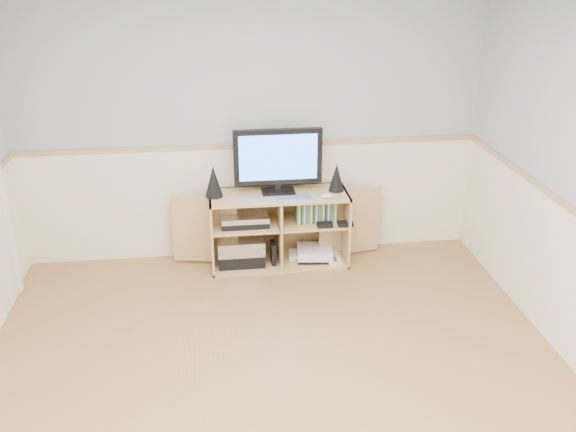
{
  "coord_description": "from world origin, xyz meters",
  "views": [
    {
      "loc": [
        -0.36,
        -3.07,
        2.66
      ],
      "look_at": [
        0.19,
        1.2,
        0.79
      ],
      "focal_mm": 40.0,
      "sensor_mm": 36.0,
      "label": 1
    }
  ],
  "objects_px": {
    "media_cabinet": "(278,225)",
    "game_consoles": "(313,253)",
    "keyboard": "(294,199)",
    "monitor": "(278,159)"
  },
  "relations": [
    {
      "from": "monitor",
      "to": "keyboard",
      "type": "relative_size",
      "value": 2.54
    },
    {
      "from": "game_consoles",
      "to": "keyboard",
      "type": "bearing_deg",
      "value": -146.28
    },
    {
      "from": "monitor",
      "to": "game_consoles",
      "type": "relative_size",
      "value": 1.65
    },
    {
      "from": "monitor",
      "to": "keyboard",
      "type": "distance_m",
      "value": 0.37
    },
    {
      "from": "monitor",
      "to": "media_cabinet",
      "type": "bearing_deg",
      "value": 90.0
    },
    {
      "from": "media_cabinet",
      "to": "game_consoles",
      "type": "distance_m",
      "value": 0.41
    },
    {
      "from": "game_consoles",
      "to": "media_cabinet",
      "type": "bearing_deg",
      "value": 167.78
    },
    {
      "from": "media_cabinet",
      "to": "monitor",
      "type": "distance_m",
      "value": 0.62
    },
    {
      "from": "media_cabinet",
      "to": "game_consoles",
      "type": "height_order",
      "value": "media_cabinet"
    },
    {
      "from": "media_cabinet",
      "to": "keyboard",
      "type": "distance_m",
      "value": 0.4
    }
  ]
}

